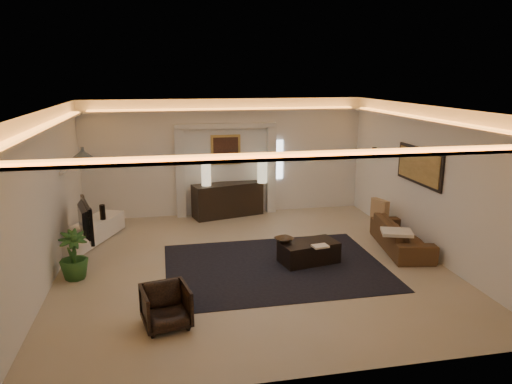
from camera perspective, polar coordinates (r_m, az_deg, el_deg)
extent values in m
plane|color=#B7A68F|center=(9.05, -0.51, -8.68)|extent=(7.00, 7.00, 0.00)
plane|color=white|center=(8.37, -0.55, 9.98)|extent=(7.00, 7.00, 0.00)
plane|color=white|center=(11.98, -3.66, 4.17)|extent=(7.00, 0.00, 7.00)
plane|color=white|center=(5.35, 6.56, -8.43)|extent=(7.00, 0.00, 7.00)
plane|color=white|center=(8.67, -23.89, -0.81)|extent=(0.00, 7.00, 7.00)
plane|color=white|center=(9.85, 19.92, 1.21)|extent=(0.00, 7.00, 7.00)
cube|color=silver|center=(8.39, -0.54, 8.07)|extent=(7.00, 7.00, 0.04)
cube|color=white|center=(12.23, 2.66, 3.90)|extent=(0.25, 0.03, 1.00)
cube|color=black|center=(8.94, 2.29, -8.92)|extent=(4.00, 3.00, 0.01)
cube|color=silver|center=(11.85, -9.09, 2.19)|extent=(0.22, 0.20, 2.20)
cube|color=silver|center=(12.15, 1.82, 2.65)|extent=(0.22, 0.20, 2.20)
cube|color=silver|center=(11.77, -3.65, 7.93)|extent=(2.52, 0.20, 0.12)
cube|color=tan|center=(11.92, -3.66, 5.09)|extent=(0.74, 0.04, 0.74)
cube|color=#4C2D1E|center=(11.89, -3.64, 5.07)|extent=(0.62, 0.02, 0.62)
cube|color=black|center=(10.04, 19.02, 2.97)|extent=(0.04, 1.64, 0.74)
cube|color=tan|center=(10.02, 18.89, 2.97)|extent=(0.02, 1.50, 0.62)
cylinder|color=black|center=(11.65, 13.98, 4.65)|extent=(0.12, 0.12, 0.22)
cube|color=silver|center=(9.96, -22.00, 2.34)|extent=(0.10, 0.55, 0.04)
cube|color=black|center=(11.96, -3.41, -0.99)|extent=(1.82, 0.96, 0.87)
cylinder|color=#FCE7B4|center=(11.63, -6.00, 2.01)|extent=(0.26, 0.26, 0.51)
cylinder|color=beige|center=(11.87, 0.76, 2.34)|extent=(0.29, 0.29, 0.55)
cube|color=white|center=(10.66, -19.37, -4.66)|extent=(1.33, 2.18, 0.40)
imported|color=black|center=(9.66, -20.34, -3.05)|extent=(1.22, 0.47, 0.70)
cylinder|color=black|center=(10.76, -17.95, -2.05)|extent=(0.12, 0.12, 0.32)
imported|color=#3B4450|center=(10.15, -20.04, 3.97)|extent=(0.44, 0.44, 0.40)
imported|color=#2A5820|center=(8.88, -21.04, -7.09)|extent=(0.63, 0.63, 0.86)
imported|color=#3F2215|center=(10.16, 17.05, -5.02)|extent=(2.04, 1.06, 0.57)
cube|color=silver|center=(9.48, 16.52, -4.65)|extent=(0.68, 0.62, 0.06)
cube|color=tan|center=(10.94, 14.62, -2.05)|extent=(0.26, 0.48, 0.46)
cube|color=#2E231C|center=(9.12, 6.34, -7.17)|extent=(1.16, 0.78, 0.40)
imported|color=#392D1E|center=(9.02, 3.37, -5.69)|extent=(0.44, 0.44, 0.08)
cube|color=beige|center=(8.82, 7.72, -6.44)|extent=(0.31, 0.25, 0.03)
imported|color=#2C241D|center=(6.99, -10.74, -13.37)|extent=(0.76, 0.77, 0.60)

